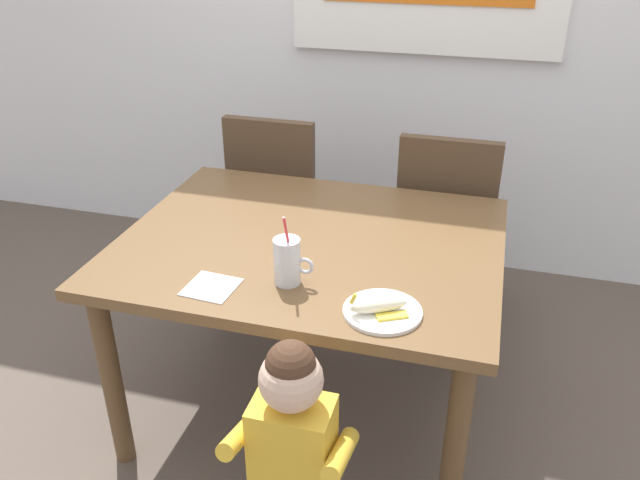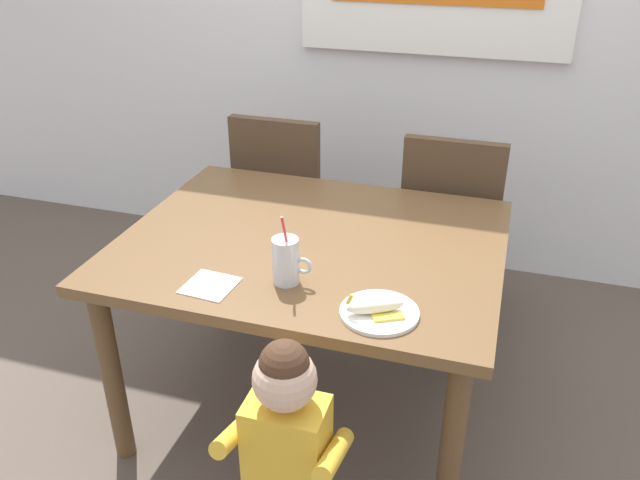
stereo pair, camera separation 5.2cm
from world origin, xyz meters
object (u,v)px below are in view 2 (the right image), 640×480
object	(u,v)px
dining_table	(312,262)
milk_cup	(286,263)
dining_chair_left	(285,196)
peeled_banana	(376,307)
toddler_standing	(286,437)
paper_napkin	(210,285)
dining_chair_right	(450,222)
snack_plate	(379,312)

from	to	relation	value
dining_table	milk_cup	world-z (taller)	milk_cup
dining_chair_left	peeled_banana	bearing A→B (deg)	121.34
toddler_standing	milk_cup	xyz separation A→B (m)	(-0.14, 0.40, 0.30)
paper_napkin	dining_table	bearing A→B (deg)	62.30
dining_table	toddler_standing	world-z (taller)	toddler_standing
milk_cup	toddler_standing	bearing A→B (deg)	-70.92
dining_table	paper_napkin	bearing A→B (deg)	-117.70
dining_chair_right	toddler_standing	size ratio (longest dim) A/B	1.15
snack_plate	dining_chair_right	bearing A→B (deg)	85.52
dining_table	dining_chair_right	world-z (taller)	dining_chair_right
dining_table	paper_napkin	distance (m)	0.45
milk_cup	paper_napkin	distance (m)	0.25
peeled_banana	milk_cup	bearing A→B (deg)	162.16
peeled_banana	toddler_standing	bearing A→B (deg)	-119.24
peeled_banana	paper_napkin	xyz separation A→B (m)	(-0.52, 0.00, -0.03)
paper_napkin	peeled_banana	bearing A→B (deg)	-0.51
dining_chair_left	dining_chair_right	xyz separation A→B (m)	(0.80, -0.04, 0.00)
dining_chair_left	toddler_standing	size ratio (longest dim) A/B	1.15
dining_chair_left	snack_plate	size ratio (longest dim) A/B	4.17
dining_table	dining_chair_right	xyz separation A→B (m)	(0.42, 0.73, -0.12)
dining_table	snack_plate	distance (m)	0.51
dining_chair_left	dining_chair_right	size ratio (longest dim) A/B	1.00
peeled_banana	dining_chair_right	bearing A→B (deg)	85.13
dining_chair_right	dining_table	bearing A→B (deg)	60.25
toddler_standing	dining_chair_left	bearing A→B (deg)	110.22
toddler_standing	peeled_banana	xyz separation A→B (m)	(0.17, 0.30, 0.26)
toddler_standing	peeled_banana	size ratio (longest dim) A/B	4.77
dining_chair_right	milk_cup	world-z (taller)	milk_cup
dining_chair_right	paper_napkin	distance (m)	1.30
dining_chair_right	peeled_banana	distance (m)	1.15
toddler_standing	milk_cup	bearing A→B (deg)	109.08
dining_table	milk_cup	xyz separation A→B (m)	(0.01, -0.29, 0.16)
milk_cup	snack_plate	size ratio (longest dim) A/B	1.08
paper_napkin	dining_chair_left	bearing A→B (deg)	98.99
dining_chair_right	milk_cup	xyz separation A→B (m)	(-0.40, -1.02, 0.28)
dining_table	snack_plate	xyz separation A→B (m)	(0.33, -0.38, 0.10)
dining_table	dining_chair_right	size ratio (longest dim) A/B	1.38
dining_table	snack_plate	bearing A→B (deg)	-49.27
dining_chair_left	snack_plate	distance (m)	1.37
peeled_banana	paper_napkin	size ratio (longest dim) A/B	1.17
dining_chair_right	toddler_standing	xyz separation A→B (m)	(-0.26, -1.42, -0.02)
toddler_standing	snack_plate	world-z (taller)	toddler_standing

